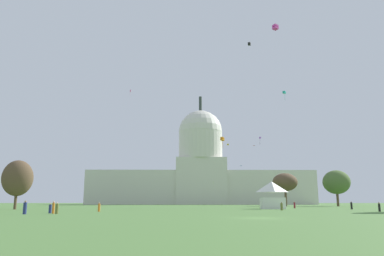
{
  "coord_description": "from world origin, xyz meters",
  "views": [
    {
      "loc": [
        -7.7,
        -38.82,
        1.66
      ],
      "look_at": [
        -4.9,
        102.01,
        29.8
      ],
      "focal_mm": 34.53,
      "sensor_mm": 36.0,
      "label": 1
    }
  ],
  "objects_px": {
    "person_olive_deep_crowd": "(57,209)",
    "kite_turquoise_high": "(284,92)",
    "person_navy_front_left": "(50,209)",
    "person_olive_mid_left": "(282,207)",
    "tree_east_near": "(285,182)",
    "person_orange_back_right": "(99,207)",
    "capitol_building": "(201,172)",
    "tree_west_near": "(18,178)",
    "kite_violet_mid": "(260,138)",
    "kite_blue_low": "(242,166)",
    "person_navy_near_tree_west": "(25,208)",
    "kite_red_mid": "(255,146)",
    "person_black_near_tree_east": "(351,206)",
    "person_maroon_front_center": "(295,205)",
    "kite_pink_high": "(130,91)",
    "tree_east_far": "(336,182)",
    "kite_black_high": "(249,44)",
    "kite_lime_low": "(213,182)",
    "kite_magenta_high": "(275,27)",
    "event_tent": "(272,195)",
    "person_orange_back_left": "(53,208)",
    "person_black_edge_west": "(379,207)",
    "kite_gold_mid": "(228,144)"
  },
  "relations": [
    {
      "from": "kite_pink_high",
      "to": "kite_red_mid",
      "type": "distance_m",
      "value": 66.7
    },
    {
      "from": "person_navy_near_tree_west",
      "to": "kite_turquoise_high",
      "type": "xyz_separation_m",
      "value": [
        57.17,
        76.37,
        39.5
      ]
    },
    {
      "from": "tree_east_far",
      "to": "person_olive_mid_left",
      "type": "bearing_deg",
      "value": -120.81
    },
    {
      "from": "kite_violet_mid",
      "to": "kite_black_high",
      "type": "relative_size",
      "value": 3.31
    },
    {
      "from": "kite_turquoise_high",
      "to": "kite_magenta_high",
      "type": "relative_size",
      "value": 2.37
    },
    {
      "from": "tree_east_far",
      "to": "kite_lime_low",
      "type": "relative_size",
      "value": 9.65
    },
    {
      "from": "tree_west_near",
      "to": "person_maroon_front_center",
      "type": "bearing_deg",
      "value": 10.1
    },
    {
      "from": "person_olive_deep_crowd",
      "to": "tree_east_near",
      "type": "bearing_deg",
      "value": -5.86
    },
    {
      "from": "capitol_building",
      "to": "tree_west_near",
      "type": "height_order",
      "value": "capitol_building"
    },
    {
      "from": "person_orange_back_right",
      "to": "kite_blue_low",
      "type": "distance_m",
      "value": 96.72
    },
    {
      "from": "person_olive_mid_left",
      "to": "kite_red_mid",
      "type": "bearing_deg",
      "value": 62.45
    },
    {
      "from": "kite_magenta_high",
      "to": "kite_lime_low",
      "type": "distance_m",
      "value": 123.82
    },
    {
      "from": "person_maroon_front_center",
      "to": "kite_blue_low",
      "type": "bearing_deg",
      "value": 171.97
    },
    {
      "from": "kite_violet_mid",
      "to": "person_navy_front_left",
      "type": "bearing_deg",
      "value": -135.14
    },
    {
      "from": "person_olive_deep_crowd",
      "to": "kite_turquoise_high",
      "type": "xyz_separation_m",
      "value": [
        53.41,
        74.91,
        39.61
      ]
    },
    {
      "from": "person_orange_back_left",
      "to": "kite_magenta_high",
      "type": "relative_size",
      "value": 1.21
    },
    {
      "from": "person_black_near_tree_east",
      "to": "kite_pink_high",
      "type": "relative_size",
      "value": 0.6
    },
    {
      "from": "event_tent",
      "to": "kite_gold_mid",
      "type": "xyz_separation_m",
      "value": [
        1.59,
        98.37,
        26.93
      ]
    },
    {
      "from": "person_navy_front_left",
      "to": "person_olive_mid_left",
      "type": "distance_m",
      "value": 42.01
    },
    {
      "from": "tree_west_near",
      "to": "person_orange_back_right",
      "type": "height_order",
      "value": "tree_west_near"
    },
    {
      "from": "kite_pink_high",
      "to": "capitol_building",
      "type": "bearing_deg",
      "value": -66.18
    },
    {
      "from": "person_olive_deep_crowd",
      "to": "kite_magenta_high",
      "type": "height_order",
      "value": "kite_magenta_high"
    },
    {
      "from": "person_black_near_tree_east",
      "to": "person_maroon_front_center",
      "type": "xyz_separation_m",
      "value": [
        -8.57,
        13.04,
        -0.03
      ]
    },
    {
      "from": "person_olive_deep_crowd",
      "to": "kite_blue_low",
      "type": "distance_m",
      "value": 108.53
    },
    {
      "from": "person_orange_back_left",
      "to": "person_orange_back_right",
      "type": "distance_m",
      "value": 11.24
    },
    {
      "from": "person_black_near_tree_east",
      "to": "kite_black_high",
      "type": "height_order",
      "value": "kite_black_high"
    },
    {
      "from": "capitol_building",
      "to": "person_black_near_tree_east",
      "type": "xyz_separation_m",
      "value": [
        26.75,
        -136.46,
        -17.88
      ]
    },
    {
      "from": "kite_gold_mid",
      "to": "kite_magenta_high",
      "type": "distance_m",
      "value": 110.09
    },
    {
      "from": "person_black_edge_west",
      "to": "kite_black_high",
      "type": "xyz_separation_m",
      "value": [
        -12.57,
        44.93,
        49.28
      ]
    },
    {
      "from": "person_navy_front_left",
      "to": "kite_violet_mid",
      "type": "xyz_separation_m",
      "value": [
        53.4,
        107.68,
        29.12
      ]
    },
    {
      "from": "person_olive_deep_crowd",
      "to": "event_tent",
      "type": "bearing_deg",
      "value": -20.67
    },
    {
      "from": "person_black_near_tree_east",
      "to": "kite_magenta_high",
      "type": "height_order",
      "value": "kite_magenta_high"
    },
    {
      "from": "capitol_building",
      "to": "person_black_edge_west",
      "type": "height_order",
      "value": "capitol_building"
    },
    {
      "from": "kite_black_high",
      "to": "person_maroon_front_center",
      "type": "bearing_deg",
      "value": 148.52
    },
    {
      "from": "kite_pink_high",
      "to": "tree_east_far",
      "type": "bearing_deg",
      "value": -143.29
    },
    {
      "from": "person_olive_mid_left",
      "to": "kite_red_mid",
      "type": "height_order",
      "value": "kite_red_mid"
    },
    {
      "from": "tree_east_near",
      "to": "kite_magenta_high",
      "type": "distance_m",
      "value": 70.61
    },
    {
      "from": "tree_east_near",
      "to": "person_orange_back_right",
      "type": "bearing_deg",
      "value": -125.35
    },
    {
      "from": "tree_east_far",
      "to": "capitol_building",
      "type": "bearing_deg",
      "value": 117.84
    },
    {
      "from": "person_maroon_front_center",
      "to": "kite_red_mid",
      "type": "xyz_separation_m",
      "value": [
        6.47,
        82.66,
        27.32
      ]
    },
    {
      "from": "person_orange_back_left",
      "to": "kite_black_high",
      "type": "bearing_deg",
      "value": -5.63
    },
    {
      "from": "kite_violet_mid",
      "to": "kite_blue_low",
      "type": "distance_m",
      "value": 20.58
    },
    {
      "from": "event_tent",
      "to": "person_black_near_tree_east",
      "type": "height_order",
      "value": "event_tent"
    },
    {
      "from": "kite_violet_mid",
      "to": "kite_red_mid",
      "type": "relative_size",
      "value": 2.27
    },
    {
      "from": "event_tent",
      "to": "kite_gold_mid",
      "type": "bearing_deg",
      "value": 93.6
    },
    {
      "from": "person_black_near_tree_east",
      "to": "kite_violet_mid",
      "type": "bearing_deg",
      "value": -136.39
    },
    {
      "from": "kite_blue_low",
      "to": "kite_turquoise_high",
      "type": "height_order",
      "value": "kite_turquoise_high"
    },
    {
      "from": "kite_turquoise_high",
      "to": "kite_lime_low",
      "type": "relative_size",
      "value": 2.56
    },
    {
      "from": "person_navy_near_tree_west",
      "to": "kite_red_mid",
      "type": "distance_m",
      "value": 140.07
    },
    {
      "from": "tree_east_near",
      "to": "kite_black_high",
      "type": "relative_size",
      "value": 11.38
    }
  ]
}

